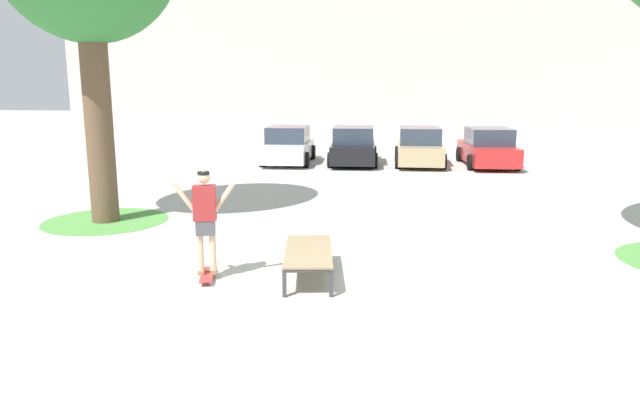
% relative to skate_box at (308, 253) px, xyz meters
% --- Properties ---
extents(ground_plane, '(120.00, 120.00, 0.00)m').
position_rel_skate_box_xyz_m(ground_plane, '(0.26, -0.35, -0.41)').
color(ground_plane, '#B7B5AD').
extents(building_facade, '(43.83, 4.00, 12.17)m').
position_rel_skate_box_xyz_m(building_facade, '(2.26, 28.47, 5.67)').
color(building_facade, beige).
rests_on(building_facade, ground).
extents(skate_box, '(1.01, 1.99, 0.46)m').
position_rel_skate_box_xyz_m(skate_box, '(0.00, 0.00, 0.00)').
color(skate_box, '#38383D').
rests_on(skate_box, ground).
extents(skateboard, '(0.38, 0.82, 0.09)m').
position_rel_skate_box_xyz_m(skateboard, '(-1.62, -0.33, -0.34)').
color(skateboard, '#B23333').
rests_on(skateboard, ground).
extents(skater, '(0.99, 0.35, 1.69)m').
position_rel_skate_box_xyz_m(skater, '(-1.62, -0.33, 0.66)').
color(skater, beige).
rests_on(skater, skateboard).
extents(grass_patch_near_left, '(2.86, 2.86, 0.01)m').
position_rel_skate_box_xyz_m(grass_patch_near_left, '(-5.29, 3.35, -0.41)').
color(grass_patch_near_left, '#519342').
rests_on(grass_patch_near_left, ground).
extents(car_white, '(2.05, 4.26, 1.50)m').
position_rel_skate_box_xyz_m(car_white, '(-2.90, 13.99, 0.28)').
color(car_white, silver).
rests_on(car_white, ground).
extents(car_black, '(2.07, 4.28, 1.50)m').
position_rel_skate_box_xyz_m(car_black, '(-0.25, 14.10, 0.28)').
color(car_black, black).
rests_on(car_black, ground).
extents(car_tan, '(1.93, 4.21, 1.50)m').
position_rel_skate_box_xyz_m(car_tan, '(2.39, 14.17, 0.28)').
color(car_tan, tan).
rests_on(car_tan, ground).
extents(car_red, '(2.08, 4.28, 1.50)m').
position_rel_skate_box_xyz_m(car_red, '(5.03, 14.12, 0.28)').
color(car_red, red).
rests_on(car_red, ground).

